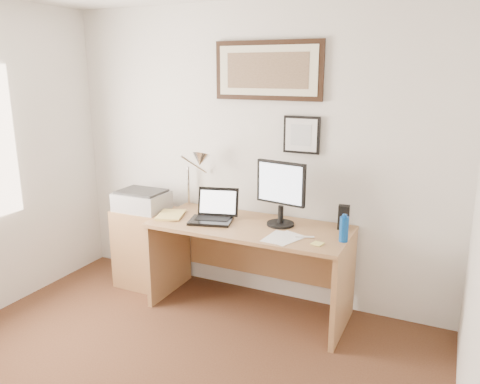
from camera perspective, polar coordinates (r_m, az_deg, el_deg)
The scene contains 17 objects.
wall_back at distance 4.02m, azimuth 1.41°, elevation 4.56°, with size 3.50×0.02×2.50m, color silver.
side_cabinet at distance 4.45m, azimuth -11.36°, elevation -6.59°, with size 0.50×0.40×0.73m, color olive.
water_bottle at distance 3.46m, azimuth 12.55°, elevation -4.45°, with size 0.07×0.07×0.19m, color #0B4294.
bottle_cap at distance 3.43m, azimuth 12.65°, elevation -2.82°, with size 0.03×0.03×0.02m, color #0B4294.
speaker at distance 3.73m, azimuth 12.52°, elevation -3.03°, with size 0.08×0.07×0.19m, color black.
paper_sheet_a at distance 3.49m, azimuth 4.91°, elevation -5.56°, with size 0.20×0.28×0.00m, color silver.
paper_sheet_b at distance 3.48m, azimuth 5.49°, elevation -5.60°, with size 0.20×0.28×0.00m, color silver.
sticky_pad at distance 3.39m, azimuth 9.43°, elevation -6.23°, with size 0.08×0.08×0.01m, color #F0E472.
marker_pen at distance 3.51m, azimuth 7.91°, elevation -5.44°, with size 0.02×0.02×0.14m, color white.
book at distance 4.04m, azimuth -9.87°, elevation -2.73°, with size 0.21×0.29×0.02m, color #E1C56A.
desk at distance 3.91m, azimuth 1.67°, elevation -6.94°, with size 1.60×0.70×0.75m.
laptop at distance 3.85m, azimuth -3.25°, elevation -2.69°, with size 0.39×0.38×0.26m.
lcd_monitor at distance 3.68m, azimuth 4.99°, elevation 0.21°, with size 0.42×0.22×0.52m.
printer at distance 4.30m, azimuth -11.88°, elevation -0.99°, with size 0.44×0.34×0.18m.
desk_lamp at distance 4.05m, azimuth -4.99°, elevation 3.68°, with size 0.29×0.27×0.53m.
picture_large at distance 3.87m, azimuth 3.40°, elevation 14.57°, with size 0.92×0.04×0.47m.
picture_small at distance 3.81m, azimuth 7.51°, elevation 6.92°, with size 0.30×0.03×0.30m.
Camera 1 is at (1.59, -1.62, 1.95)m, focal length 35.00 mm.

